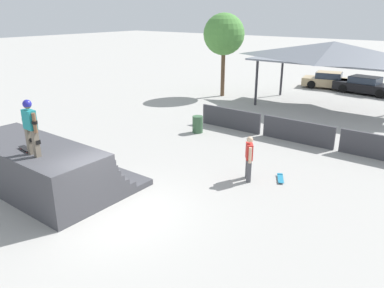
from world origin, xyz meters
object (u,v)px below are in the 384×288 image
(bystander_walking, at_px, (249,156))
(skateboard_on_ground, at_px, (280,178))
(trash_bin, at_px, (198,124))
(parked_car_black, at_px, (365,86))
(skater_on_deck, at_px, (30,124))
(parked_car_tan, at_px, (329,81))
(tree_beside_pavilion, at_px, (224,35))
(skateboard_on_deck, at_px, (26,149))

(bystander_walking, xyz_separation_m, skateboard_on_ground, (0.95, 0.73, -0.86))
(trash_bin, bearing_deg, parked_car_black, 74.13)
(skater_on_deck, relative_size, parked_car_tan, 0.40)
(skater_on_deck, xyz_separation_m, bystander_walking, (4.34, 5.59, -1.74))
(parked_car_black, bearing_deg, bystander_walking, -80.46)
(tree_beside_pavilion, bearing_deg, parked_car_tan, 55.23)
(skateboard_on_deck, height_order, parked_car_tan, skateboard_on_deck)
(bystander_walking, relative_size, parked_car_black, 0.36)
(skateboard_on_deck, distance_m, tree_beside_pavilion, 17.58)
(skater_on_deck, distance_m, bystander_walking, 7.29)
(parked_car_black, bearing_deg, skateboard_on_deck, -92.43)
(skateboard_on_deck, relative_size, skateboard_on_ground, 0.98)
(skateboard_on_deck, height_order, trash_bin, skateboard_on_deck)
(parked_car_tan, bearing_deg, trash_bin, -106.22)
(bystander_walking, xyz_separation_m, parked_car_black, (-0.52, 18.49, -0.32))
(skater_on_deck, relative_size, skateboard_on_deck, 2.20)
(bystander_walking, height_order, trash_bin, bystander_walking)
(skateboard_on_deck, height_order, parked_car_black, skateboard_on_deck)
(skateboard_on_ground, xyz_separation_m, parked_car_black, (-1.47, 17.76, 0.54))
(trash_bin, height_order, parked_car_tan, parked_car_tan)
(skater_on_deck, relative_size, parked_car_black, 0.38)
(parked_car_tan, bearing_deg, skateboard_on_deck, -104.51)
(skateboard_on_deck, bearing_deg, tree_beside_pavilion, 109.55)
(trash_bin, bearing_deg, tree_beside_pavilion, 114.90)
(skater_on_deck, distance_m, trash_bin, 9.28)
(trash_bin, relative_size, parked_car_black, 0.19)
(tree_beside_pavilion, xyz_separation_m, trash_bin, (3.75, -8.08, -3.85))
(bystander_walking, height_order, parked_car_black, bystander_walking)
(bystander_walking, height_order, skateboard_on_ground, bystander_walking)
(skateboard_on_deck, xyz_separation_m, parked_car_tan, (1.56, 24.52, -1.12))
(bystander_walking, bearing_deg, parked_car_tan, -25.39)
(skateboard_on_deck, distance_m, parked_car_black, 24.43)
(tree_beside_pavilion, bearing_deg, skater_on_deck, -76.13)
(skateboard_on_ground, distance_m, tree_beside_pavilion, 14.96)
(skateboard_on_deck, height_order, tree_beside_pavilion, tree_beside_pavilion)
(bystander_walking, relative_size, tree_beside_pavilion, 0.29)
(skater_on_deck, distance_m, parked_car_tan, 24.69)
(skateboard_on_ground, bearing_deg, parked_car_black, -23.17)
(tree_beside_pavilion, height_order, parked_car_black, tree_beside_pavilion)
(tree_beside_pavilion, bearing_deg, skateboard_on_deck, -77.89)
(parked_car_tan, bearing_deg, skater_on_deck, -103.18)
(bystander_walking, distance_m, skateboard_on_ground, 1.47)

